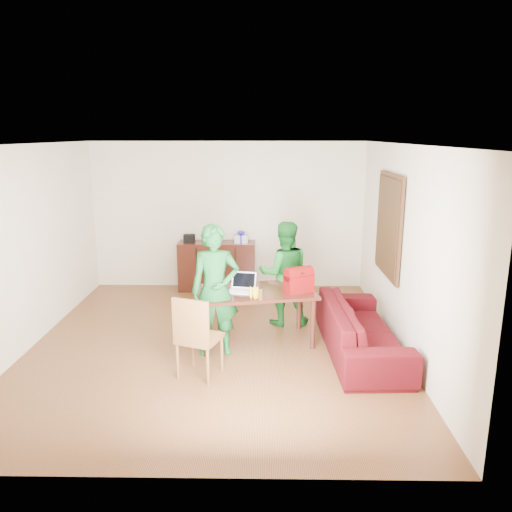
{
  "coord_description": "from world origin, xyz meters",
  "views": [
    {
      "loc": [
        0.67,
        -6.38,
        2.83
      ],
      "look_at": [
        0.56,
        0.32,
        1.18
      ],
      "focal_mm": 35.0,
      "sensor_mm": 36.0,
      "label": 1
    }
  ],
  "objects_px": {
    "laptop": "(241,289)",
    "sofa": "(361,329)",
    "chair": "(199,352)",
    "person_far": "(284,273)",
    "bottle": "(261,293)",
    "table": "(256,297)",
    "person_near": "(215,290)",
    "red_bag": "(299,282)"
  },
  "relations": [
    {
      "from": "person_near",
      "to": "person_far",
      "type": "distance_m",
      "value": 1.42
    },
    {
      "from": "laptop",
      "to": "red_bag",
      "type": "height_order",
      "value": "red_bag"
    },
    {
      "from": "chair",
      "to": "laptop",
      "type": "xyz_separation_m",
      "value": [
        0.46,
        0.96,
        0.49
      ]
    },
    {
      "from": "laptop",
      "to": "red_bag",
      "type": "xyz_separation_m",
      "value": [
        0.78,
        0.02,
        0.09
      ]
    },
    {
      "from": "table",
      "to": "sofa",
      "type": "bearing_deg",
      "value": -23.82
    },
    {
      "from": "laptop",
      "to": "red_bag",
      "type": "relative_size",
      "value": 1.02
    },
    {
      "from": "table",
      "to": "laptop",
      "type": "bearing_deg",
      "value": -172.78
    },
    {
      "from": "chair",
      "to": "person_far",
      "type": "xyz_separation_m",
      "value": [
        1.07,
        1.72,
        0.49
      ]
    },
    {
      "from": "person_near",
      "to": "laptop",
      "type": "height_order",
      "value": "person_near"
    },
    {
      "from": "person_far",
      "to": "red_bag",
      "type": "relative_size",
      "value": 4.27
    },
    {
      "from": "red_bag",
      "to": "person_far",
      "type": "bearing_deg",
      "value": 77.94
    },
    {
      "from": "table",
      "to": "red_bag",
      "type": "bearing_deg",
      "value": -14.56
    },
    {
      "from": "laptop",
      "to": "sofa",
      "type": "xyz_separation_m",
      "value": [
        1.59,
        -0.26,
        -0.46
      ]
    },
    {
      "from": "chair",
      "to": "person_far",
      "type": "relative_size",
      "value": 0.64
    },
    {
      "from": "person_far",
      "to": "sofa",
      "type": "bearing_deg",
      "value": 129.37
    },
    {
      "from": "chair",
      "to": "person_near",
      "type": "distance_m",
      "value": 0.87
    },
    {
      "from": "person_near",
      "to": "red_bag",
      "type": "bearing_deg",
      "value": 8.01
    },
    {
      "from": "laptop",
      "to": "bottle",
      "type": "relative_size",
      "value": 2.22
    },
    {
      "from": "chair",
      "to": "bottle",
      "type": "height_order",
      "value": "chair"
    },
    {
      "from": "chair",
      "to": "bottle",
      "type": "bearing_deg",
      "value": 61.84
    },
    {
      "from": "table",
      "to": "laptop",
      "type": "relative_size",
      "value": 4.56
    },
    {
      "from": "bottle",
      "to": "chair",
      "type": "bearing_deg",
      "value": -138.77
    },
    {
      "from": "table",
      "to": "sofa",
      "type": "distance_m",
      "value": 1.47
    },
    {
      "from": "chair",
      "to": "red_bag",
      "type": "bearing_deg",
      "value": 59.11
    },
    {
      "from": "table",
      "to": "person_far",
      "type": "bearing_deg",
      "value": 48.48
    },
    {
      "from": "chair",
      "to": "person_near",
      "type": "bearing_deg",
      "value": 98.48
    },
    {
      "from": "red_bag",
      "to": "sofa",
      "type": "relative_size",
      "value": 0.17
    },
    {
      "from": "laptop",
      "to": "red_bag",
      "type": "bearing_deg",
      "value": 12.74
    },
    {
      "from": "person_far",
      "to": "sofa",
      "type": "relative_size",
      "value": 0.71
    },
    {
      "from": "table",
      "to": "laptop",
      "type": "height_order",
      "value": "laptop"
    },
    {
      "from": "chair",
      "to": "laptop",
      "type": "distance_m",
      "value": 1.17
    },
    {
      "from": "person_near",
      "to": "sofa",
      "type": "bearing_deg",
      "value": -7.44
    },
    {
      "from": "chair",
      "to": "person_far",
      "type": "height_order",
      "value": "person_far"
    },
    {
      "from": "chair",
      "to": "bottle",
      "type": "xyz_separation_m",
      "value": [
        0.73,
        0.64,
        0.53
      ]
    },
    {
      "from": "chair",
      "to": "laptop",
      "type": "relative_size",
      "value": 2.69
    },
    {
      "from": "table",
      "to": "person_near",
      "type": "height_order",
      "value": "person_near"
    },
    {
      "from": "table",
      "to": "chair",
      "type": "height_order",
      "value": "chair"
    },
    {
      "from": "chair",
      "to": "sofa",
      "type": "bearing_deg",
      "value": 39.44
    },
    {
      "from": "table",
      "to": "person_near",
      "type": "bearing_deg",
      "value": -154.98
    },
    {
      "from": "chair",
      "to": "laptop",
      "type": "bearing_deg",
      "value": 84.91
    },
    {
      "from": "bottle",
      "to": "sofa",
      "type": "distance_m",
      "value": 1.42
    },
    {
      "from": "person_near",
      "to": "red_bag",
      "type": "xyz_separation_m",
      "value": [
        1.1,
        0.33,
        0.02
      ]
    }
  ]
}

